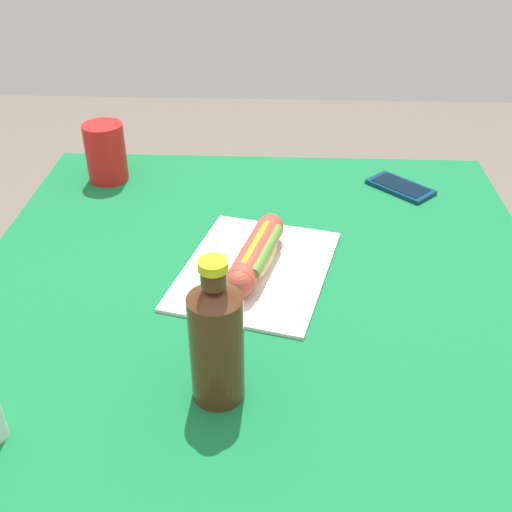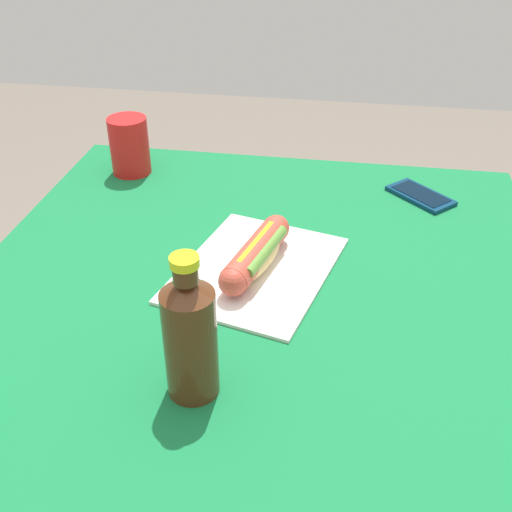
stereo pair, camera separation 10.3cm
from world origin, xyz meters
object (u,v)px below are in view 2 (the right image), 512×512
drinking_cup (129,146)px  hot_dog (256,254)px  cell_phone (420,196)px  soda_bottle (190,336)px

drinking_cup → hot_dog: bearing=44.9°
cell_phone → drinking_cup: drinking_cup is taller
hot_dog → soda_bottle: size_ratio=1.05×
soda_bottle → drinking_cup: soda_bottle is taller
cell_phone → drinking_cup: 0.62m
cell_phone → soda_bottle: 0.69m
soda_bottle → drinking_cup: bearing=-154.4°
cell_phone → soda_bottle: bearing=-28.5°
soda_bottle → hot_dog: bearing=172.6°
drinking_cup → cell_phone: bearing=88.2°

